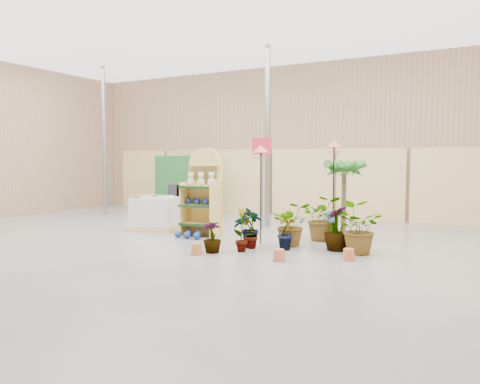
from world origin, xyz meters
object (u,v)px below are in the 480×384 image
at_px(bird_table_front, 261,153).
at_px(display_shelf, 203,195).
at_px(pallet_stack, 156,213).
at_px(potted_plant_2, 292,224).

bearing_deg(bird_table_front, display_shelf, 166.50).
height_order(display_shelf, pallet_stack, display_shelf).
relative_size(pallet_stack, potted_plant_2, 1.49).
xyz_separation_m(pallet_stack, bird_table_front, (3.02, -0.50, 1.42)).
xyz_separation_m(display_shelf, pallet_stack, (-1.43, 0.11, -0.49)).
xyz_separation_m(bird_table_front, potted_plant_2, (0.62, 0.11, -1.39)).
height_order(pallet_stack, potted_plant_2, potted_plant_2).
relative_size(pallet_stack, bird_table_front, 0.65).
bearing_deg(pallet_stack, potted_plant_2, -18.94).
bearing_deg(display_shelf, pallet_stack, 170.82).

